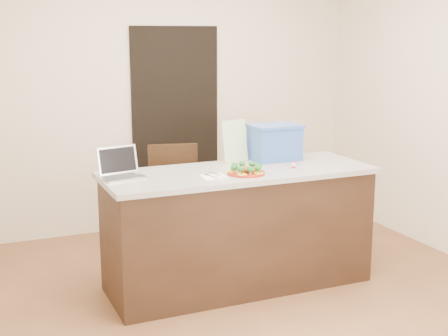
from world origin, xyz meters
name	(u,v)px	position (x,y,z in m)	size (l,w,h in m)	color
ground	(252,296)	(0.00, 0.00, 0.00)	(4.00, 4.00, 0.00)	brown
room_shell	(254,79)	(0.00, 0.00, 1.62)	(4.00, 4.00, 4.00)	white
doorway	(176,127)	(0.10, 1.98, 1.00)	(0.90, 0.02, 2.00)	black
island	(238,228)	(0.00, 0.25, 0.46)	(2.06, 0.76, 0.92)	black
plate	(246,173)	(-0.01, 0.10, 0.93)	(0.28, 0.28, 0.02)	maroon
meatballs	(247,169)	(-0.01, 0.10, 0.96)	(0.11, 0.11, 0.04)	brown
broccoli	(246,167)	(-0.01, 0.10, 0.97)	(0.24, 0.24, 0.04)	#134919
pepper_rings	(246,171)	(-0.01, 0.10, 0.94)	(0.27, 0.27, 0.01)	yellow
napkin	(214,177)	(-0.26, 0.10, 0.92)	(0.17, 0.17, 0.01)	white
fork	(211,176)	(-0.28, 0.11, 0.93)	(0.04, 0.17, 0.00)	silver
knife	(219,176)	(-0.23, 0.08, 0.93)	(0.06, 0.20, 0.01)	silver
yogurt_bottle	(294,166)	(0.38, 0.09, 0.95)	(0.03, 0.03, 0.07)	beige
laptop	(120,169)	(-0.88, 0.37, 0.98)	(0.34, 0.30, 0.21)	#B6B7BB
leaflet	(235,141)	(0.10, 0.54, 1.09)	(0.23, 0.00, 0.34)	white
blue_box	(275,142)	(0.43, 0.48, 1.07)	(0.40, 0.29, 0.29)	#2D51A3
chair	(177,194)	(-0.20, 1.08, 0.56)	(0.52, 0.53, 0.98)	black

